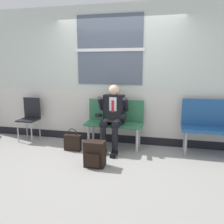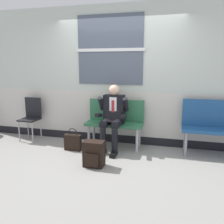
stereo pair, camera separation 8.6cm
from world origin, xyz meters
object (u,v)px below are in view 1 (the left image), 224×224
(bench_empty, at_px, (214,124))
(folding_chair, at_px, (30,115))
(backpack, at_px, (95,154))
(bench_with_person, at_px, (115,119))
(person_seated, at_px, (112,116))
(handbag, at_px, (73,142))

(bench_empty, relative_size, folding_chair, 1.24)
(bench_empty, height_order, backpack, bench_empty)
(bench_with_person, bearing_deg, backpack, -95.15)
(bench_empty, distance_m, person_seated, 1.85)
(handbag, distance_m, folding_chair, 1.29)
(bench_empty, height_order, folding_chair, bench_empty)
(person_seated, xyz_separation_m, folding_chair, (-1.87, 0.17, -0.12))
(person_seated, distance_m, backpack, 0.96)
(backpack, height_order, handbag, handbag)
(bench_empty, relative_size, person_seated, 0.91)
(bench_empty, height_order, handbag, bench_empty)
(bench_with_person, bearing_deg, person_seated, -90.00)
(bench_empty, height_order, person_seated, person_seated)
(handbag, bearing_deg, bench_with_person, 32.37)
(bench_empty, relative_size, handbag, 2.60)
(bench_with_person, height_order, handbag, bench_with_person)
(bench_empty, distance_m, backpack, 2.22)
(folding_chair, bearing_deg, bench_with_person, 0.78)
(bench_empty, xyz_separation_m, handbag, (-2.56, -0.46, -0.41))
(person_seated, xyz_separation_m, backpack, (-0.09, -0.83, -0.46))
(person_seated, bearing_deg, backpack, -96.38)
(backpack, xyz_separation_m, folding_chair, (-1.78, 1.01, 0.34))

